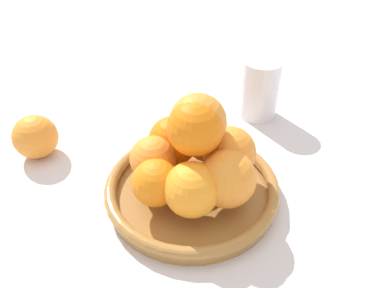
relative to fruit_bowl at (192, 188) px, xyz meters
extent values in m
plane|color=silver|center=(0.00, 0.00, -0.02)|extent=(4.00, 4.00, 0.00)
cylinder|color=#A57238|center=(0.00, 0.00, -0.01)|extent=(0.25, 0.25, 0.01)
torus|color=#A57238|center=(0.00, 0.00, 0.01)|extent=(0.26, 0.26, 0.02)
sphere|color=orange|center=(-0.02, 0.06, 0.05)|extent=(0.07, 0.07, 0.07)
sphere|color=orange|center=(-0.05, 0.02, 0.05)|extent=(0.08, 0.08, 0.08)
sphere|color=orange|center=(-0.05, -0.03, 0.05)|extent=(0.07, 0.07, 0.07)
sphere|color=orange|center=(-0.01, -0.06, 0.05)|extent=(0.07, 0.07, 0.07)
sphere|color=orange|center=(0.04, -0.04, 0.05)|extent=(0.08, 0.08, 0.08)
sphere|color=orange|center=(0.06, 0.00, 0.05)|extent=(0.08, 0.08, 0.08)
sphere|color=orange|center=(0.03, 0.05, 0.05)|extent=(0.08, 0.08, 0.08)
sphere|color=orange|center=(0.00, 0.01, 0.11)|extent=(0.08, 0.08, 0.08)
sphere|color=orange|center=(0.01, 0.00, 0.11)|extent=(0.08, 0.08, 0.08)
sphere|color=orange|center=(-0.27, -0.09, 0.02)|extent=(0.07, 0.07, 0.07)
cylinder|color=white|center=(-0.04, 0.26, 0.04)|extent=(0.07, 0.07, 0.12)
camera|label=1|loc=(0.26, -0.32, 0.40)|focal=35.00mm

